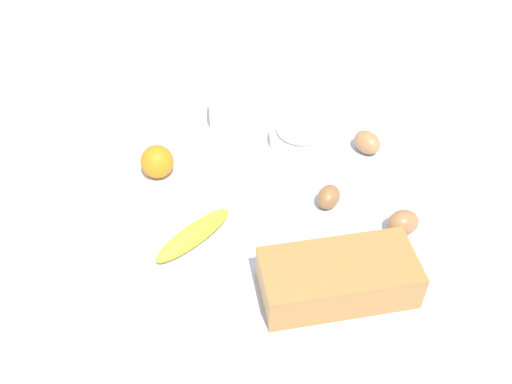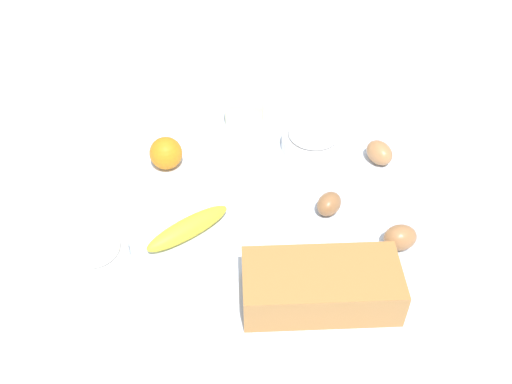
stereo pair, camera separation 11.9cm
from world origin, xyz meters
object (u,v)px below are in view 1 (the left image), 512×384
at_px(banana, 194,235).
at_px(orange_fruit, 157,162).
at_px(butter_block, 228,111).
at_px(egg_near_butter, 367,142).
at_px(flour_bowl, 104,270).
at_px(egg_beside_bowl, 329,197).
at_px(sugar_bowl, 301,134).
at_px(loaf_pan, 338,277).
at_px(egg_loose, 403,223).

bearing_deg(banana, orange_fruit, -63.62).
height_order(butter_block, egg_near_butter, butter_block).
distance_m(flour_bowl, orange_fruit, 0.30).
distance_m(banana, egg_beside_bowl, 0.30).
xyz_separation_m(sugar_bowl, egg_beside_bowl, (-0.05, 0.21, -0.01)).
relative_size(sugar_bowl, banana, 0.79).
bearing_deg(loaf_pan, orange_fruit, -51.89).
xyz_separation_m(banana, egg_near_butter, (-0.38, -0.29, 0.01)).
distance_m(banana, egg_near_butter, 0.48).
xyz_separation_m(loaf_pan, egg_loose, (-0.14, -0.15, -0.02)).
xyz_separation_m(sugar_bowl, egg_near_butter, (-0.15, 0.03, -0.00)).
bearing_deg(banana, loaf_pan, 156.96).
distance_m(butter_block, egg_loose, 0.52).
height_order(egg_beside_bowl, egg_loose, egg_loose).
bearing_deg(banana, egg_near_butter, -142.29).
bearing_deg(orange_fruit, egg_loose, 162.34).
bearing_deg(loaf_pan, egg_beside_bowl, -101.80).
bearing_deg(egg_beside_bowl, loaf_pan, 89.77).
distance_m(butter_block, egg_beside_bowl, 0.37).
height_order(flour_bowl, egg_beside_bowl, flour_bowl).
bearing_deg(egg_beside_bowl, egg_near_butter, -119.45).
xyz_separation_m(banana, egg_loose, (-0.42, -0.04, 0.01)).
bearing_deg(egg_near_butter, flour_bowl, 36.20).
bearing_deg(butter_block, flour_bowl, 68.03).
height_order(orange_fruit, egg_near_butter, orange_fruit).
xyz_separation_m(sugar_bowl, banana, (0.23, 0.32, -0.01)).
xyz_separation_m(loaf_pan, egg_near_butter, (-0.10, -0.41, -0.02)).
bearing_deg(egg_near_butter, butter_block, -18.51).
xyz_separation_m(loaf_pan, egg_beside_bowl, (-0.00, -0.23, -0.02)).
height_order(flour_bowl, egg_loose, flour_bowl).
relative_size(loaf_pan, butter_block, 3.34).
relative_size(banana, butter_block, 2.11).
relative_size(banana, egg_beside_bowl, 3.10).
distance_m(butter_block, egg_near_butter, 0.35).
height_order(loaf_pan, orange_fruit, loaf_pan).
relative_size(loaf_pan, flour_bowl, 2.39).
height_order(loaf_pan, sugar_bowl, loaf_pan).
height_order(sugar_bowl, egg_loose, sugar_bowl).
xyz_separation_m(sugar_bowl, butter_block, (0.18, -0.09, 0.00)).
relative_size(egg_near_butter, egg_loose, 1.05).
height_order(flour_bowl, orange_fruit, orange_fruit).
bearing_deg(egg_near_butter, orange_fruit, 10.85).
height_order(loaf_pan, egg_beside_bowl, loaf_pan).
distance_m(orange_fruit, egg_near_butter, 0.49).
relative_size(orange_fruit, egg_beside_bowl, 1.21).
bearing_deg(egg_near_butter, sugar_bowl, -9.31).
height_order(flour_bowl, banana, flour_bowl).
bearing_deg(butter_block, orange_fruit, 54.17).
bearing_deg(banana, egg_beside_bowl, -158.19).
xyz_separation_m(butter_block, egg_beside_bowl, (-0.23, 0.29, -0.01)).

